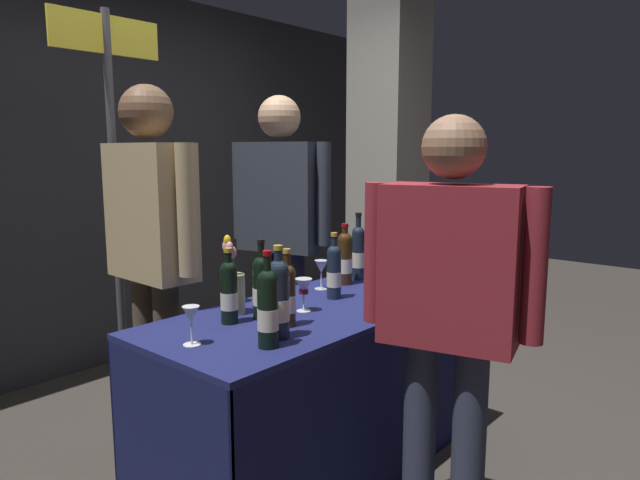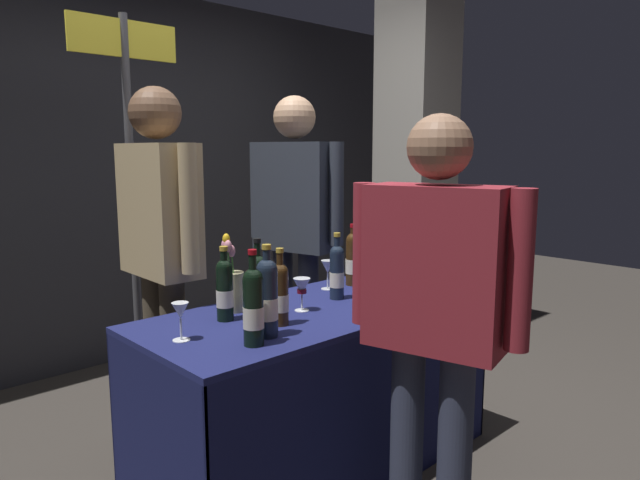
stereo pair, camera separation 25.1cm
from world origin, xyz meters
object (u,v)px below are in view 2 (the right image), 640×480
object	(u,v)px
wine_glass_near_taster	(302,288)
vendor_presenter	(160,234)
concrete_pillar	(416,129)
flower_vase	(232,286)
wine_glass_near_vendor	(328,268)
taster_foreground_right	(435,302)
wine_glass_mid	(180,313)
booth_signpost	(131,170)
tasting_table	(320,358)
display_bottle_0	(406,257)
featured_wine_bottle	(337,271)

from	to	relation	value
wine_glass_near_taster	vendor_presenter	distance (m)	0.76
concrete_pillar	flower_vase	world-z (taller)	concrete_pillar
wine_glass_near_vendor	taster_foreground_right	world-z (taller)	taster_foreground_right
wine_glass_mid	vendor_presenter	distance (m)	0.75
wine_glass_near_taster	booth_signpost	size ratio (longest dim) A/B	0.07
tasting_table	vendor_presenter	xyz separation A→B (m)	(-0.41, 0.67, 0.54)
concrete_pillar	wine_glass_near_taster	distance (m)	2.34
booth_signpost	display_bottle_0	bearing A→B (deg)	-47.34
featured_wine_bottle	booth_signpost	xyz separation A→B (m)	(-0.48, 1.07, 0.45)
display_bottle_0	taster_foreground_right	xyz separation A→B (m)	(-0.77, -0.73, 0.05)
tasting_table	display_bottle_0	xyz separation A→B (m)	(0.66, 0.04, 0.37)
wine_glass_near_taster	flower_vase	xyz separation A→B (m)	(-0.22, 0.20, 0.01)
wine_glass_near_vendor	featured_wine_bottle	bearing A→B (deg)	-121.17
booth_signpost	featured_wine_bottle	bearing A→B (deg)	-65.78
flower_vase	vendor_presenter	xyz separation A→B (m)	(-0.08, 0.47, 0.18)
wine_glass_mid	taster_foreground_right	xyz separation A→B (m)	(0.57, -0.70, 0.07)
concrete_pillar	wine_glass_near_vendor	world-z (taller)	concrete_pillar
concrete_pillar	wine_glass_mid	distance (m)	2.86
featured_wine_bottle	flower_vase	world-z (taller)	flower_vase
wine_glass_near_vendor	vendor_presenter	bearing A→B (deg)	144.51
featured_wine_bottle	flower_vase	distance (m)	0.50
display_bottle_0	wine_glass_near_vendor	world-z (taller)	display_bottle_0
tasting_table	wine_glass_near_taster	world-z (taller)	wine_glass_near_taster
concrete_pillar	tasting_table	distance (m)	2.39
tasting_table	booth_signpost	world-z (taller)	booth_signpost
wine_glass_near_vendor	wine_glass_near_taster	world-z (taller)	wine_glass_near_vendor
display_bottle_0	flower_vase	size ratio (longest dim) A/B	0.91
concrete_pillar	booth_signpost	size ratio (longest dim) A/B	1.51
concrete_pillar	wine_glass_near_taster	bearing A→B (deg)	-155.04
display_bottle_0	wine_glass_near_vendor	size ratio (longest dim) A/B	2.13
concrete_pillar	taster_foreground_right	distance (m)	2.68
vendor_presenter	taster_foreground_right	world-z (taller)	vendor_presenter
concrete_pillar	display_bottle_0	size ratio (longest dim) A/B	10.43
concrete_pillar	taster_foreground_right	size ratio (longest dim) A/B	2.06
wine_glass_mid	booth_signpost	size ratio (longest dim) A/B	0.07
wine_glass_near_taster	booth_signpost	bearing A→B (deg)	101.54
featured_wine_bottle	wine_glass_near_vendor	world-z (taller)	featured_wine_bottle
wine_glass_near_vendor	wine_glass_mid	distance (m)	0.96
display_bottle_0	wine_glass_mid	distance (m)	1.35
tasting_table	flower_vase	size ratio (longest dim) A/B	4.83
tasting_table	wine_glass_near_vendor	distance (m)	0.47
featured_wine_bottle	wine_glass_mid	xyz separation A→B (m)	(-0.84, -0.03, -0.03)
concrete_pillar	display_bottle_0	distance (m)	1.70
wine_glass_near_taster	vendor_presenter	xyz separation A→B (m)	(-0.30, 0.67, 0.19)
featured_wine_bottle	wine_glass_near_vendor	size ratio (longest dim) A/B	2.13
display_bottle_0	wine_glass_mid	xyz separation A→B (m)	(-1.35, -0.03, -0.03)
display_bottle_0	wine_glass_mid	bearing A→B (deg)	-178.82
wine_glass_near_vendor	taster_foreground_right	xyz separation A→B (m)	(-0.36, -0.90, 0.07)
featured_wine_bottle	flower_vase	size ratio (longest dim) A/B	0.92
vendor_presenter	booth_signpost	bearing A→B (deg)	171.34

